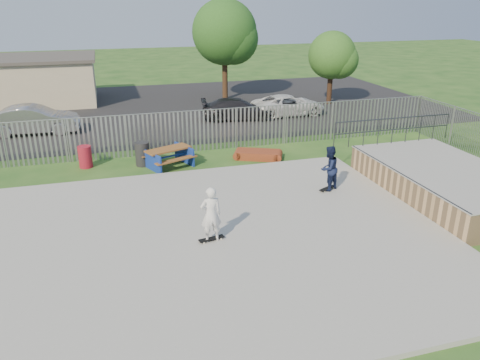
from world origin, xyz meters
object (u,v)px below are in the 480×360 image
object	(u,v)px
picnic_table	(169,157)
skater_white	(211,214)
car_dark	(238,109)
tree_mid	(224,32)
funbox	(258,155)
car_silver	(34,120)
skater_navy	(329,168)
car_white	(288,105)
trash_bin_red	(85,157)
tree_right	(332,55)
trash_bin_grey	(142,154)

from	to	relation	value
picnic_table	skater_white	distance (m)	7.41
car_dark	tree_mid	bearing A→B (deg)	1.59
funbox	skater_white	size ratio (longest dim) A/B	1.20
car_silver	skater_navy	xyz separation A→B (m)	(11.59, -12.02, 0.22)
car_white	funbox	bearing A→B (deg)	146.91
trash_bin_red	tree_mid	world-z (taller)	tree_mid
picnic_table	car_dark	bearing A→B (deg)	31.44
tree_right	car_silver	bearing A→B (deg)	-172.11
car_dark	tree_right	size ratio (longest dim) A/B	0.89
picnic_table	car_dark	world-z (taller)	car_dark
car_silver	car_white	world-z (taller)	car_silver
tree_right	car_white	bearing A→B (deg)	-148.66
trash_bin_grey	tree_mid	xyz separation A→B (m)	(7.11, 12.97, 4.16)
car_dark	tree_mid	world-z (taller)	tree_mid
picnic_table	car_dark	xyz separation A→B (m)	(5.24, 7.32, 0.23)
picnic_table	trash_bin_grey	xyz separation A→B (m)	(-1.08, 0.48, 0.10)
car_silver	skater_white	xyz separation A→B (m)	(6.47, -14.68, 0.22)
car_silver	tree_right	distance (m)	19.19
car_silver	car_white	distance (m)	14.83
trash_bin_red	car_dark	distance (m)	10.84
funbox	tree_mid	bearing A→B (deg)	106.50
car_white	tree_mid	distance (m)	7.66
tree_mid	skater_navy	distance (m)	18.55
car_dark	tree_right	world-z (taller)	tree_right
funbox	picnic_table	bearing A→B (deg)	-156.29
tree_mid	skater_white	bearing A→B (deg)	-105.53
picnic_table	funbox	xyz separation A→B (m)	(4.12, -0.06, -0.24)
tree_right	skater_navy	world-z (taller)	tree_right
car_white	skater_white	bearing A→B (deg)	148.27
car_white	skater_navy	distance (m)	12.61
funbox	skater_navy	distance (m)	4.90
tree_right	tree_mid	bearing A→B (deg)	151.75
skater_navy	car_dark	bearing A→B (deg)	-117.37
skater_navy	tree_mid	bearing A→B (deg)	-120.07
picnic_table	car_white	bearing A→B (deg)	18.00
car_white	skater_white	distance (m)	17.04
car_white	tree_right	distance (m)	5.40
funbox	trash_bin_red	xyz separation A→B (m)	(-7.63, 0.98, 0.29)
car_dark	skater_white	bearing A→B (deg)	170.19
tree_right	picnic_table	bearing A→B (deg)	-141.84
picnic_table	car_silver	distance (m)	9.61
car_dark	car_white	distance (m)	3.36
picnic_table	tree_right	size ratio (longest dim) A/B	0.50
car_silver	skater_white	world-z (taller)	skater_white
trash_bin_red	trash_bin_grey	world-z (taller)	trash_bin_grey
skater_navy	car_silver	bearing A→B (deg)	-74.00
tree_right	skater_white	bearing A→B (deg)	-125.58
funbox	tree_right	world-z (taller)	tree_right
picnic_table	tree_mid	bearing A→B (deg)	42.87
car_white	tree_mid	size ratio (longest dim) A/B	0.66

